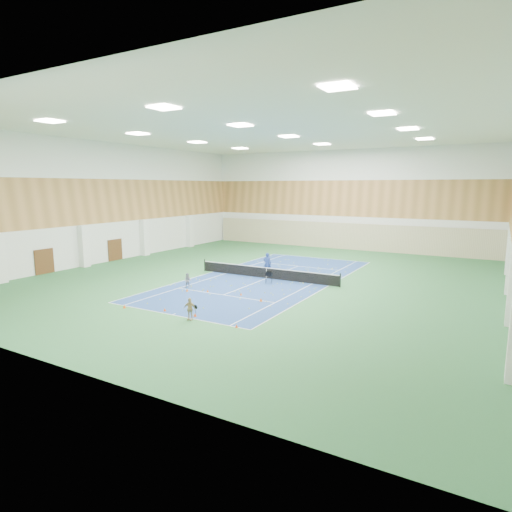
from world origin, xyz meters
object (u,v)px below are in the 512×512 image
(coach, at_px, (267,264))
(ball_cart, at_px, (269,277))
(child_court, at_px, (188,281))
(child_apron, at_px, (190,309))
(tennis_net, at_px, (266,272))

(coach, distance_m, ball_cart, 3.44)
(coach, xyz_separation_m, child_court, (-2.82, -7.46, -0.39))
(child_court, relative_size, ball_cart, 1.25)
(child_apron, relative_size, ball_cart, 1.43)
(tennis_net, xyz_separation_m, child_court, (-3.57, -5.95, 0.03))
(child_apron, distance_m, ball_cart, 10.71)
(child_court, xyz_separation_m, child_apron, (5.10, -6.16, 0.08))
(coach, distance_m, child_apron, 13.82)
(tennis_net, bearing_deg, child_court, -120.96)
(coach, relative_size, child_court, 1.67)
(tennis_net, height_order, child_apron, child_apron)
(child_court, distance_m, ball_cart, 6.42)
(coach, height_order, ball_cart, coach)
(tennis_net, bearing_deg, ball_cart, -55.28)
(coach, height_order, child_apron, coach)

